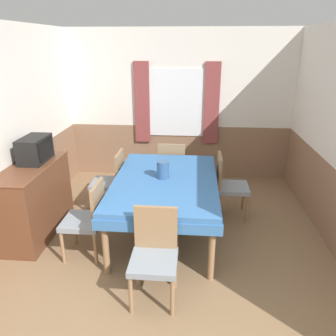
# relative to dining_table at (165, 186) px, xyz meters

# --- Properties ---
(wall_back) EXTENTS (4.32, 0.10, 2.60)m
(wall_back) POSITION_rel_dining_table_xyz_m (0.06, 2.04, 0.64)
(wall_back) COLOR white
(wall_back) RESTS_ON ground_plane
(wall_left) EXTENTS (0.05, 4.39, 2.60)m
(wall_left) POSITION_rel_dining_table_xyz_m (-1.92, 0.02, 0.64)
(wall_left) COLOR white
(wall_left) RESTS_ON ground_plane
(dining_table) EXTENTS (1.31, 1.93, 0.76)m
(dining_table) POSITION_rel_dining_table_xyz_m (0.00, 0.00, 0.00)
(dining_table) COLOR #386BA8
(dining_table) RESTS_ON ground_plane
(chair_left_far) EXTENTS (0.44, 0.44, 0.91)m
(chair_left_far) POSITION_rel_dining_table_xyz_m (-0.84, 0.55, -0.17)
(chair_left_far) COLOR #93704C
(chair_left_far) RESTS_ON ground_plane
(chair_head_window) EXTENTS (0.44, 0.44, 0.91)m
(chair_head_window) POSITION_rel_dining_table_xyz_m (-0.00, 1.15, -0.17)
(chair_head_window) COLOR #93704C
(chair_head_window) RESTS_ON ground_plane
(chair_left_near) EXTENTS (0.44, 0.44, 0.91)m
(chair_left_near) POSITION_rel_dining_table_xyz_m (-0.84, -0.55, -0.17)
(chair_left_near) COLOR #93704C
(chair_left_near) RESTS_ON ground_plane
(chair_right_far) EXTENTS (0.44, 0.44, 0.91)m
(chair_right_far) POSITION_rel_dining_table_xyz_m (0.84, 0.55, -0.17)
(chair_right_far) COLOR #93704C
(chair_right_far) RESTS_ON ground_plane
(chair_head_near) EXTENTS (0.44, 0.44, 0.91)m
(chair_head_near) POSITION_rel_dining_table_xyz_m (-0.00, -1.15, -0.17)
(chair_head_near) COLOR #93704C
(chair_head_near) RESTS_ON ground_plane
(sideboard) EXTENTS (0.46, 1.27, 0.94)m
(sideboard) POSITION_rel_dining_table_xyz_m (-1.65, -0.13, -0.18)
(sideboard) COLOR brown
(sideboard) RESTS_ON ground_plane
(tv) EXTENTS (0.29, 0.47, 0.32)m
(tv) POSITION_rel_dining_table_xyz_m (-1.65, 0.02, 0.44)
(tv) COLOR black
(tv) RESTS_ON sideboard
(vase) EXTENTS (0.15, 0.15, 0.22)m
(vase) POSITION_rel_dining_table_xyz_m (-0.03, 0.04, 0.21)
(vase) COLOR #335684
(vase) RESTS_ON dining_table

